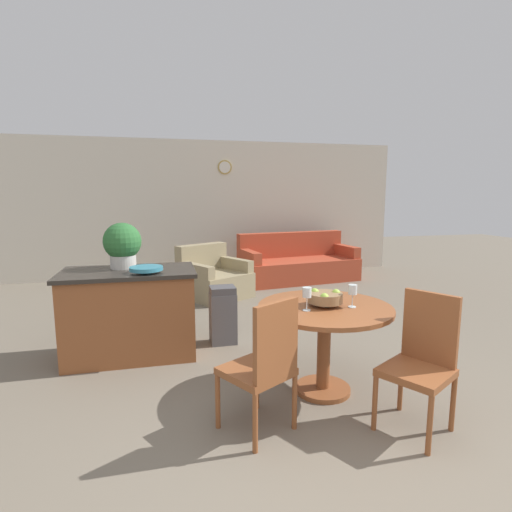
{
  "coord_description": "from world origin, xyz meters",
  "views": [
    {
      "loc": [
        -0.94,
        -1.77,
        1.65
      ],
      "look_at": [
        0.12,
        2.63,
        0.95
      ],
      "focal_mm": 28.0,
      "sensor_mm": 36.0,
      "label": 1
    }
  ],
  "objects_px": {
    "trash_bin": "(223,315)",
    "couch": "(297,264)",
    "kitchen_island": "(130,313)",
    "armchair": "(213,279)",
    "wine_glass_left": "(307,294)",
    "dining_table": "(324,326)",
    "wine_glass_right": "(353,291)",
    "potted_plant": "(122,244)",
    "fruit_bowl": "(325,297)",
    "dining_chair_near_left": "(264,362)",
    "teal_bowl": "(146,269)",
    "dining_chair_near_right": "(422,357)"
  },
  "relations": [
    {
      "from": "trash_bin",
      "to": "couch",
      "type": "bearing_deg",
      "value": 56.88
    },
    {
      "from": "kitchen_island",
      "to": "armchair",
      "type": "bearing_deg",
      "value": 62.64
    },
    {
      "from": "wine_glass_left",
      "to": "couch",
      "type": "height_order",
      "value": "wine_glass_left"
    },
    {
      "from": "wine_glass_left",
      "to": "kitchen_island",
      "type": "xyz_separation_m",
      "value": [
        -1.42,
        1.27,
        -0.43
      ]
    },
    {
      "from": "dining_table",
      "to": "wine_glass_right",
      "type": "distance_m",
      "value": 0.37
    },
    {
      "from": "couch",
      "to": "kitchen_island",
      "type": "bearing_deg",
      "value": -141.1
    },
    {
      "from": "dining_table",
      "to": "potted_plant",
      "type": "height_order",
      "value": "potted_plant"
    },
    {
      "from": "dining_table",
      "to": "fruit_bowl",
      "type": "relative_size",
      "value": 3.9
    },
    {
      "from": "dining_chair_near_left",
      "to": "fruit_bowl",
      "type": "height_order",
      "value": "dining_chair_near_left"
    },
    {
      "from": "teal_bowl",
      "to": "couch",
      "type": "distance_m",
      "value": 4.26
    },
    {
      "from": "dining_table",
      "to": "wine_glass_left",
      "type": "distance_m",
      "value": 0.37
    },
    {
      "from": "dining_chair_near_right",
      "to": "armchair",
      "type": "relative_size",
      "value": 0.77
    },
    {
      "from": "dining_table",
      "to": "teal_bowl",
      "type": "bearing_deg",
      "value": 145.15
    },
    {
      "from": "teal_bowl",
      "to": "trash_bin",
      "type": "xyz_separation_m",
      "value": [
        0.79,
        0.31,
        -0.62
      ]
    },
    {
      "from": "wine_glass_left",
      "to": "trash_bin",
      "type": "bearing_deg",
      "value": 107.85
    },
    {
      "from": "trash_bin",
      "to": "armchair",
      "type": "relative_size",
      "value": 0.51
    },
    {
      "from": "trash_bin",
      "to": "wine_glass_right",
      "type": "bearing_deg",
      "value": -58.93
    },
    {
      "from": "fruit_bowl",
      "to": "wine_glass_left",
      "type": "relative_size",
      "value": 1.51
    },
    {
      "from": "armchair",
      "to": "trash_bin",
      "type": "bearing_deg",
      "value": -124.41
    },
    {
      "from": "kitchen_island",
      "to": "couch",
      "type": "bearing_deg",
      "value": 46.71
    },
    {
      "from": "wine_glass_left",
      "to": "wine_glass_right",
      "type": "relative_size",
      "value": 1.0
    },
    {
      "from": "trash_bin",
      "to": "couch",
      "type": "height_order",
      "value": "couch"
    },
    {
      "from": "dining_chair_near_left",
      "to": "couch",
      "type": "distance_m",
      "value": 5.07
    },
    {
      "from": "kitchen_island",
      "to": "armchair",
      "type": "height_order",
      "value": "kitchen_island"
    },
    {
      "from": "dining_table",
      "to": "teal_bowl",
      "type": "height_order",
      "value": "teal_bowl"
    },
    {
      "from": "dining_chair_near_left",
      "to": "teal_bowl",
      "type": "relative_size",
      "value": 3.03
    },
    {
      "from": "dining_chair_near_left",
      "to": "trash_bin",
      "type": "relative_size",
      "value": 1.5
    },
    {
      "from": "wine_glass_left",
      "to": "dining_chair_near_right",
      "type": "bearing_deg",
      "value": -39.54
    },
    {
      "from": "potted_plant",
      "to": "couch",
      "type": "distance_m",
      "value": 4.22
    },
    {
      "from": "dining_table",
      "to": "dining_chair_near_right",
      "type": "bearing_deg",
      "value": -54.0
    },
    {
      "from": "wine_glass_right",
      "to": "potted_plant",
      "type": "xyz_separation_m",
      "value": [
        -1.87,
        1.41,
        0.26
      ]
    },
    {
      "from": "dining_chair_near_left",
      "to": "dining_chair_near_right",
      "type": "relative_size",
      "value": 1.0
    },
    {
      "from": "kitchen_island",
      "to": "teal_bowl",
      "type": "xyz_separation_m",
      "value": [
        0.18,
        -0.18,
        0.48
      ]
    },
    {
      "from": "fruit_bowl",
      "to": "couch",
      "type": "height_order",
      "value": "couch"
    },
    {
      "from": "dining_chair_near_right",
      "to": "wine_glass_right",
      "type": "distance_m",
      "value": 0.71
    },
    {
      "from": "potted_plant",
      "to": "armchair",
      "type": "distance_m",
      "value": 2.52
    },
    {
      "from": "dining_table",
      "to": "fruit_bowl",
      "type": "xyz_separation_m",
      "value": [
        -0.0,
        0.0,
        0.24
      ]
    },
    {
      "from": "dining_chair_near_right",
      "to": "kitchen_island",
      "type": "xyz_separation_m",
      "value": [
        -2.08,
        1.81,
        -0.07
      ]
    },
    {
      "from": "wine_glass_right",
      "to": "armchair",
      "type": "distance_m",
      "value": 3.58
    },
    {
      "from": "potted_plant",
      "to": "armchair",
      "type": "bearing_deg",
      "value": 59.87
    },
    {
      "from": "wine_glass_left",
      "to": "kitchen_island",
      "type": "distance_m",
      "value": 1.95
    },
    {
      "from": "fruit_bowl",
      "to": "armchair",
      "type": "height_order",
      "value": "fruit_bowl"
    },
    {
      "from": "teal_bowl",
      "to": "wine_glass_right",
      "type": "bearing_deg",
      "value": -33.77
    },
    {
      "from": "wine_glass_right",
      "to": "potted_plant",
      "type": "height_order",
      "value": "potted_plant"
    },
    {
      "from": "dining_chair_near_right",
      "to": "wine_glass_right",
      "type": "xyz_separation_m",
      "value": [
        -0.27,
        0.54,
        0.36
      ]
    },
    {
      "from": "dining_chair_near_right",
      "to": "kitchen_island",
      "type": "bearing_deg",
      "value": 18.75
    },
    {
      "from": "wine_glass_left",
      "to": "couch",
      "type": "relative_size",
      "value": 0.08
    },
    {
      "from": "kitchen_island",
      "to": "potted_plant",
      "type": "bearing_deg",
      "value": 111.0
    },
    {
      "from": "dining_chair_near_left",
      "to": "couch",
      "type": "relative_size",
      "value": 0.42
    },
    {
      "from": "dining_chair_near_left",
      "to": "dining_table",
      "type": "bearing_deg",
      "value": 5.82
    }
  ]
}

